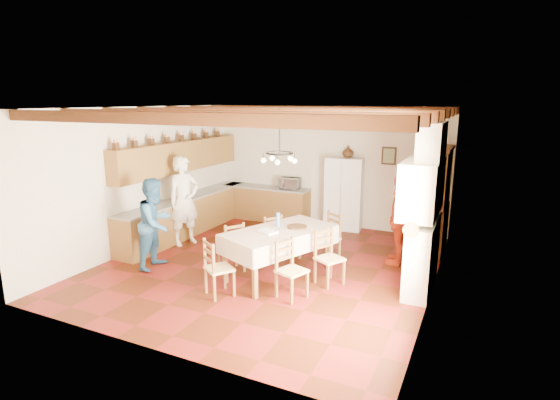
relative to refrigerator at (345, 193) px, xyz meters
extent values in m
cube|color=#48190A|center=(-0.55, -3.11, -0.90)|extent=(6.00, 6.50, 0.02)
cube|color=silver|center=(-0.55, -3.11, 2.12)|extent=(6.00, 6.50, 0.02)
cube|color=#EEE4C8|center=(-0.55, 0.15, 0.61)|extent=(6.00, 0.02, 3.00)
cube|color=#EEE4C8|center=(-0.55, -6.37, 0.61)|extent=(6.00, 0.02, 3.00)
cube|color=#EEE4C8|center=(-3.56, -3.11, 0.61)|extent=(0.02, 6.50, 3.00)
cube|color=#EEE4C8|center=(2.46, -3.11, 0.61)|extent=(0.02, 6.50, 3.00)
cube|color=brown|center=(-3.25, -2.06, -0.46)|extent=(0.60, 4.30, 0.86)
cube|color=brown|center=(-2.10, -0.16, -0.46)|extent=(2.30, 0.60, 0.86)
cube|color=slate|center=(-3.25, -2.06, -0.01)|extent=(0.62, 4.30, 0.04)
cube|color=slate|center=(-2.10, -0.16, -0.01)|extent=(2.34, 0.62, 0.04)
cube|color=white|center=(-3.54, -2.06, 0.31)|extent=(0.03, 4.30, 0.60)
cube|color=white|center=(-2.10, 0.12, 0.31)|extent=(2.30, 0.03, 0.60)
cube|color=brown|center=(-3.38, -2.06, 0.96)|extent=(0.35, 4.20, 0.70)
cube|color=#312318|center=(1.00, 0.12, 0.96)|extent=(0.34, 0.03, 0.42)
cube|color=white|center=(0.00, 0.00, 0.00)|extent=(0.95, 0.80, 1.78)
cube|color=beige|center=(-0.13, -3.50, -0.03)|extent=(1.73, 2.26, 0.05)
cube|color=brown|center=(-0.87, -4.17, -0.47)|extent=(0.09, 0.09, 0.83)
cube|color=brown|center=(-0.10, -4.49, -0.47)|extent=(0.09, 0.09, 0.83)
cube|color=brown|center=(-0.17, -2.51, -0.47)|extent=(0.09, 0.09, 0.83)
cube|color=brown|center=(0.60, -2.84, -0.47)|extent=(0.09, 0.09, 0.83)
torus|color=black|center=(-0.13, -3.50, 1.36)|extent=(0.47, 0.47, 0.03)
imported|color=white|center=(-2.82, -2.73, 0.10)|extent=(0.72, 0.85, 1.97)
imported|color=teal|center=(-2.45, -4.07, -0.02)|extent=(0.73, 0.89, 1.73)
imported|color=#B52F13|center=(1.69, -1.93, 0.01)|extent=(0.51, 1.08, 1.79)
imported|color=silver|center=(-1.42, -0.16, 0.15)|extent=(0.54, 0.40, 0.28)
imported|color=#382512|center=(0.04, 0.00, 1.03)|extent=(0.32, 0.32, 0.28)
camera|label=1|loc=(3.06, -10.23, 2.25)|focal=28.00mm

